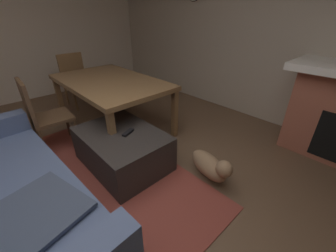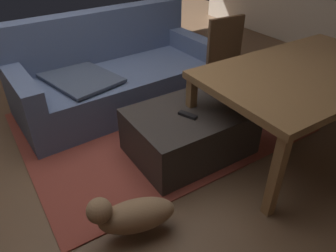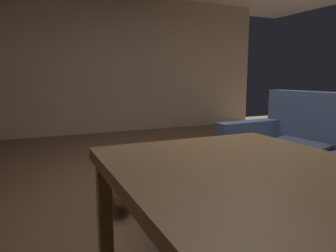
{
  "view_description": "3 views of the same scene",
  "coord_description": "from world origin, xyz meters",
  "px_view_note": "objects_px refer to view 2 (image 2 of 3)",
  "views": [
    {
      "loc": [
        -1.11,
        0.45,
        1.58
      ],
      "look_at": [
        -0.01,
        -0.58,
        0.75
      ],
      "focal_mm": 22.32,
      "sensor_mm": 36.0,
      "label": 1
    },
    {
      "loc": [
        -0.72,
        -2.35,
        1.8
      ],
      "look_at": [
        0.29,
        -0.77,
        0.55
      ],
      "focal_mm": 34.11,
      "sensor_mm": 36.0,
      "label": 2
    },
    {
      "loc": [
        2.29,
        -1.73,
        1.11
      ],
      "look_at": [
        -0.13,
        -0.65,
        0.68
      ],
      "focal_mm": 32.96,
      "sensor_mm": 36.0,
      "label": 3
    }
  ],
  "objects_px": {
    "couch": "(114,75)",
    "dining_chair_north": "(230,58)",
    "small_dog": "(131,215)",
    "tv_remote": "(188,115)",
    "dining_table": "(307,77)",
    "potted_plant": "(223,46)",
    "ottoman_coffee_table": "(189,132)"
  },
  "relations": [
    {
      "from": "couch",
      "to": "dining_chair_north",
      "type": "xyz_separation_m",
      "value": [
        1.05,
        -0.68,
        0.2
      ]
    },
    {
      "from": "small_dog",
      "to": "couch",
      "type": "bearing_deg",
      "value": 68.19
    },
    {
      "from": "tv_remote",
      "to": "dining_table",
      "type": "xyz_separation_m",
      "value": [
        0.96,
        -0.36,
        0.24
      ]
    },
    {
      "from": "dining_chair_north",
      "to": "small_dog",
      "type": "distance_m",
      "value": 2.06
    },
    {
      "from": "dining_chair_north",
      "to": "potted_plant",
      "type": "distance_m",
      "value": 1.23
    },
    {
      "from": "small_dog",
      "to": "dining_chair_north",
      "type": "bearing_deg",
      "value": 31.01
    },
    {
      "from": "ottoman_coffee_table",
      "to": "dining_chair_north",
      "type": "height_order",
      "value": "dining_chair_north"
    },
    {
      "from": "dining_table",
      "to": "potted_plant",
      "type": "height_order",
      "value": "dining_table"
    },
    {
      "from": "ottoman_coffee_table",
      "to": "dining_table",
      "type": "xyz_separation_m",
      "value": [
        0.89,
        -0.41,
        0.46
      ]
    },
    {
      "from": "couch",
      "to": "potted_plant",
      "type": "height_order",
      "value": "couch"
    },
    {
      "from": "couch",
      "to": "dining_table",
      "type": "height_order",
      "value": "couch"
    },
    {
      "from": "couch",
      "to": "small_dog",
      "type": "relative_size",
      "value": 3.77
    },
    {
      "from": "dining_chair_north",
      "to": "ottoman_coffee_table",
      "type": "bearing_deg",
      "value": -149.93
    },
    {
      "from": "small_dog",
      "to": "dining_table",
      "type": "bearing_deg",
      "value": 3.76
    },
    {
      "from": "ottoman_coffee_table",
      "to": "potted_plant",
      "type": "bearing_deg",
      "value": 41.4
    },
    {
      "from": "small_dog",
      "to": "tv_remote",
      "type": "bearing_deg",
      "value": 31.28
    },
    {
      "from": "dining_chair_north",
      "to": "small_dog",
      "type": "height_order",
      "value": "dining_chair_north"
    },
    {
      "from": "dining_table",
      "to": "ottoman_coffee_table",
      "type": "bearing_deg",
      "value": 155.26
    },
    {
      "from": "tv_remote",
      "to": "potted_plant",
      "type": "height_order",
      "value": "tv_remote"
    },
    {
      "from": "ottoman_coffee_table",
      "to": "tv_remote",
      "type": "bearing_deg",
      "value": -140.42
    },
    {
      "from": "potted_plant",
      "to": "tv_remote",
      "type": "bearing_deg",
      "value": -138.67
    },
    {
      "from": "dining_table",
      "to": "small_dog",
      "type": "height_order",
      "value": "dining_table"
    },
    {
      "from": "couch",
      "to": "dining_table",
      "type": "relative_size",
      "value": 1.22
    },
    {
      "from": "dining_table",
      "to": "small_dog",
      "type": "relative_size",
      "value": 3.09
    },
    {
      "from": "ottoman_coffee_table",
      "to": "dining_chair_north",
      "type": "bearing_deg",
      "value": 30.07
    },
    {
      "from": "small_dog",
      "to": "potted_plant",
      "type": "bearing_deg",
      "value": 38.47
    },
    {
      "from": "dining_table",
      "to": "potted_plant",
      "type": "relative_size",
      "value": 4.25
    },
    {
      "from": "couch",
      "to": "ottoman_coffee_table",
      "type": "relative_size",
      "value": 2.15
    },
    {
      "from": "potted_plant",
      "to": "small_dog",
      "type": "distance_m",
      "value": 3.18
    },
    {
      "from": "couch",
      "to": "potted_plant",
      "type": "relative_size",
      "value": 5.18
    },
    {
      "from": "potted_plant",
      "to": "small_dog",
      "type": "relative_size",
      "value": 0.73
    },
    {
      "from": "dining_table",
      "to": "potted_plant",
      "type": "distance_m",
      "value": 2.06
    }
  ]
}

